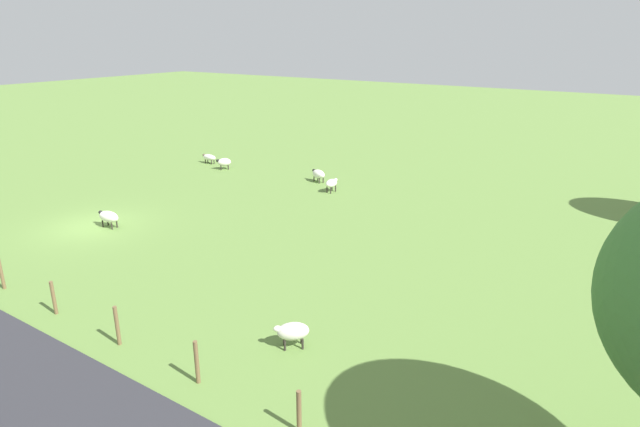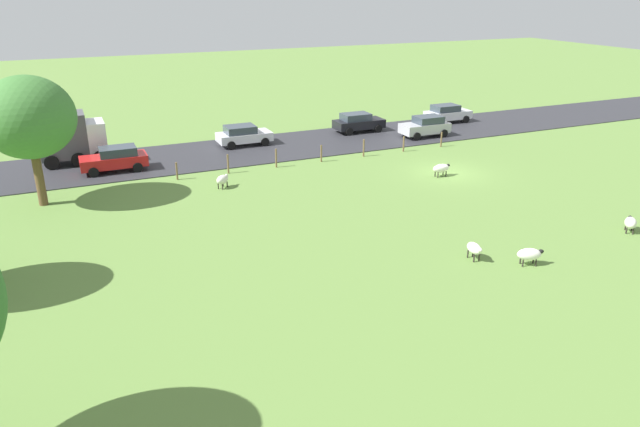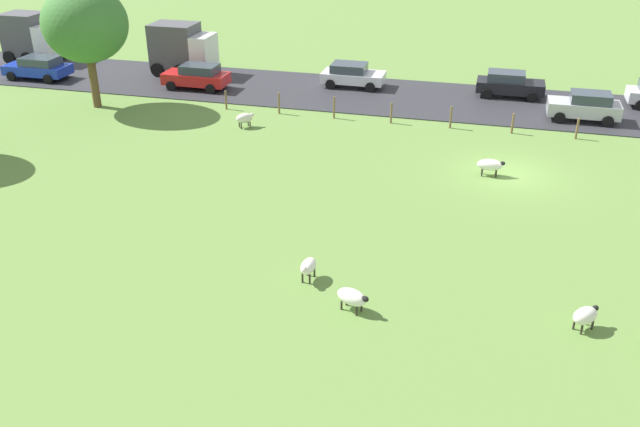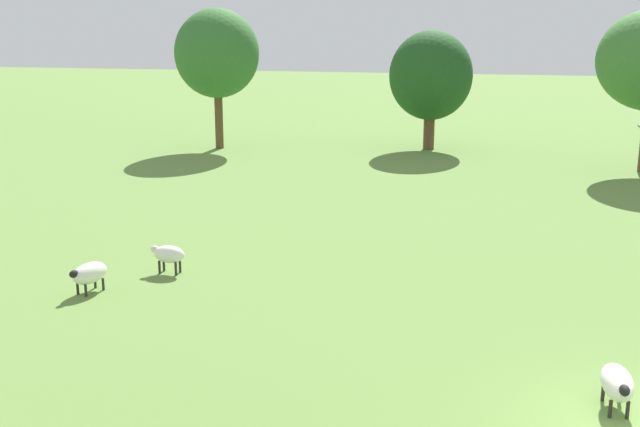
% 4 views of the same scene
% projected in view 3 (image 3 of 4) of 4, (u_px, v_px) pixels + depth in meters
% --- Properties ---
extents(ground_plane, '(160.00, 160.00, 0.00)m').
position_uv_depth(ground_plane, '(508.00, 174.00, 32.26)').
color(ground_plane, olive).
extents(road_strip, '(8.00, 80.00, 0.06)m').
position_uv_depth(road_strip, '(511.00, 106.00, 41.53)').
color(road_strip, '#2D2D33').
rests_on(road_strip, ground_plane).
extents(sheep_0, '(1.05, 1.09, 0.81)m').
position_uv_depth(sheep_0, '(245.00, 118.00, 37.88)').
color(sheep_0, silver).
rests_on(sheep_0, ground_plane).
extents(sheep_1, '(0.89, 1.23, 0.80)m').
position_uv_depth(sheep_1, '(352.00, 297.00, 22.02)').
color(sheep_1, white).
rests_on(sheep_1, ground_plane).
extents(sheep_2, '(1.04, 0.56, 0.80)m').
position_uv_depth(sheep_2, '(308.00, 266.00, 23.67)').
color(sheep_2, white).
rests_on(sheep_2, ground_plane).
extents(sheep_3, '(1.03, 1.03, 0.79)m').
position_uv_depth(sheep_3, '(585.00, 316.00, 21.12)').
color(sheep_3, silver).
rests_on(sheep_3, ground_plane).
extents(sheep_5, '(0.61, 1.30, 0.82)m').
position_uv_depth(sheep_5, '(490.00, 165.00, 31.85)').
color(sheep_5, white).
rests_on(sheep_5, ground_plane).
extents(tree_1, '(4.92, 4.92, 7.23)m').
position_uv_depth(tree_1, '(85.00, 24.00, 39.22)').
color(tree_1, brown).
rests_on(tree_1, ground_plane).
extents(fence_post_0, '(0.12, 0.12, 1.15)m').
position_uv_depth(fence_post_0, '(577.00, 129.00, 36.24)').
color(fence_post_0, brown).
rests_on(fence_post_0, ground_plane).
extents(fence_post_1, '(0.12, 0.12, 1.14)m').
position_uv_depth(fence_post_1, '(513.00, 123.00, 36.99)').
color(fence_post_1, brown).
rests_on(fence_post_1, ground_plane).
extents(fence_post_2, '(0.12, 0.12, 1.26)m').
position_uv_depth(fence_post_2, '(451.00, 117.00, 37.72)').
color(fence_post_2, brown).
rests_on(fence_post_2, ground_plane).
extents(fence_post_3, '(0.12, 0.12, 1.20)m').
position_uv_depth(fence_post_3, '(391.00, 113.00, 38.49)').
color(fence_post_3, brown).
rests_on(fence_post_3, ground_plane).
extents(fence_post_4, '(0.12, 0.12, 1.29)m').
position_uv_depth(fence_post_4, '(334.00, 108.00, 39.22)').
color(fence_post_4, brown).
rests_on(fence_post_4, ground_plane).
extents(fence_post_5, '(0.12, 0.12, 1.29)m').
position_uv_depth(fence_post_5, '(279.00, 103.00, 39.98)').
color(fence_post_5, brown).
rests_on(fence_post_5, ground_plane).
extents(fence_post_6, '(0.12, 0.12, 1.14)m').
position_uv_depth(fence_post_6, '(226.00, 100.00, 40.76)').
color(fence_post_6, brown).
rests_on(fence_post_6, ground_plane).
extents(truck_0, '(2.69, 3.94, 3.52)m').
position_uv_depth(truck_0, '(32.00, 37.00, 50.30)').
color(truck_0, white).
rests_on(truck_0, road_strip).
extents(truck_1, '(2.69, 4.27, 3.46)m').
position_uv_depth(truck_1, '(182.00, 48.00, 47.18)').
color(truck_1, white).
rests_on(truck_1, road_strip).
extents(car_1, '(2.05, 4.24, 1.59)m').
position_uv_depth(car_1, '(197.00, 76.00, 44.34)').
color(car_1, red).
rests_on(car_1, road_strip).
extents(car_2, '(2.00, 3.97, 1.64)m').
position_uv_depth(car_2, '(585.00, 106.00, 38.65)').
color(car_2, '#B7B7BC').
rests_on(car_2, road_strip).
extents(car_3, '(2.04, 4.18, 1.56)m').
position_uv_depth(car_3, '(509.00, 84.00, 42.79)').
color(car_3, black).
rests_on(car_3, road_strip).
extents(car_4, '(2.21, 4.09, 1.52)m').
position_uv_depth(car_4, '(352.00, 75.00, 44.79)').
color(car_4, silver).
rests_on(car_4, road_strip).
extents(car_6, '(2.20, 4.39, 1.52)m').
position_uv_depth(car_6, '(38.00, 67.00, 46.47)').
color(car_6, '#1933B2').
rests_on(car_6, road_strip).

